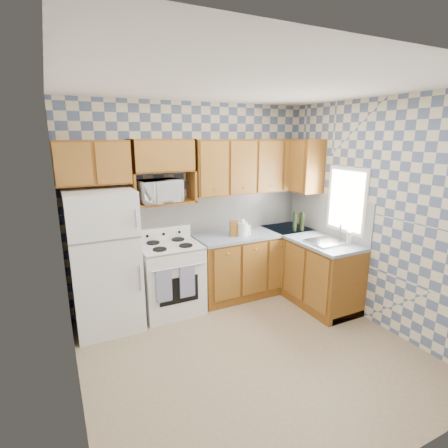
{
  "coord_description": "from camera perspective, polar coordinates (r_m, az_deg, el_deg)",
  "views": [
    {
      "loc": [
        -1.74,
        -2.84,
        2.27
      ],
      "look_at": [
        0.05,
        0.75,
        1.25
      ],
      "focal_mm": 28.0,
      "sensor_mm": 36.0,
      "label": 1
    }
  ],
  "objects": [
    {
      "name": "bottle_0",
      "position": [
        5.15,
        11.46,
        0.37
      ],
      "size": [
        0.06,
        0.06,
        0.28
      ],
      "primitive_type": "cylinder",
      "color": "black",
      "rests_on": "countertop_back"
    },
    {
      "name": "upper_cabinets_right",
      "position": [
        5.26,
        12.3,
        9.35
      ],
      "size": [
        0.33,
        0.7,
        0.74
      ],
      "primitive_type": "cube",
      "color": "brown",
      "rests_on": "right_wall"
    },
    {
      "name": "base_cabinets_right",
      "position": [
        5.15,
        13.43,
        -6.99
      ],
      "size": [
        0.6,
        1.6,
        0.88
      ],
      "primitive_type": "cube",
      "color": "brown",
      "rests_on": "floor"
    },
    {
      "name": "soap_bottle",
      "position": [
        4.7,
        19.73,
        -2.2
      ],
      "size": [
        0.06,
        0.06,
        0.17
      ],
      "primitive_type": "cylinder",
      "color": "silver",
      "rests_on": "countertop_right"
    },
    {
      "name": "back_wall",
      "position": [
        4.86,
        -5.01,
        3.28
      ],
      "size": [
        3.4,
        0.02,
        2.7
      ],
      "primitive_type": "cube",
      "color": "slate",
      "rests_on": "ground"
    },
    {
      "name": "sink",
      "position": [
        4.74,
        16.45,
        -2.82
      ],
      "size": [
        0.48,
        0.4,
        0.03
      ],
      "primitive_type": "cube",
      "color": "#B7B7BC",
      "rests_on": "countertop_right"
    },
    {
      "name": "knife_block",
      "position": [
        4.81,
        1.56,
        -0.74
      ],
      "size": [
        0.12,
        0.12,
        0.21
      ],
      "primitive_type": "cube",
      "rotation": [
        0.0,
        0.0,
        -0.29
      ],
      "color": "brown",
      "rests_on": "countertop_back"
    },
    {
      "name": "window",
      "position": [
        4.82,
        19.38,
        3.65
      ],
      "size": [
        0.02,
        0.66,
        0.86
      ],
      "primitive_type": "cube",
      "color": "white",
      "rests_on": "right_wall"
    },
    {
      "name": "base_cabinets_back",
      "position": [
        5.2,
        4.97,
        -6.39
      ],
      "size": [
        1.75,
        0.6,
        0.88
      ],
      "primitive_type": "cube",
      "color": "brown",
      "rests_on": "floor"
    },
    {
      "name": "electric_kettle",
      "position": [
        4.83,
        3.03,
        -0.86
      ],
      "size": [
        0.15,
        0.15,
        0.19
      ],
      "primitive_type": "cylinder",
      "color": "white",
      "rests_on": "countertop_back"
    },
    {
      "name": "refrigerator",
      "position": [
        4.36,
        -18.95,
        -5.7
      ],
      "size": [
        0.75,
        0.7,
        1.68
      ],
      "primitive_type": "cube",
      "color": "white",
      "rests_on": "floor"
    },
    {
      "name": "floor",
      "position": [
        4.03,
        4.39,
        -20.05
      ],
      "size": [
        3.4,
        3.4,
        0.0
      ],
      "primitive_type": "plane",
      "color": "#837152",
      "rests_on": "ground"
    },
    {
      "name": "bottle_1",
      "position": [
        5.18,
        12.65,
        0.28
      ],
      "size": [
        0.06,
        0.06,
        0.26
      ],
      "primitive_type": "cylinder",
      "color": "black",
      "rests_on": "countertop_back"
    },
    {
      "name": "dish_towel_right",
      "position": [
        4.38,
        -6.0,
        -9.3
      ],
      "size": [
        0.19,
        0.02,
        0.41
      ],
      "primitive_type": "cube",
      "color": "navy",
      "rests_on": "stove_body"
    },
    {
      "name": "upper_cabinets_fridge",
      "position": [
        4.31,
        -20.72,
        9.37
      ],
      "size": [
        0.82,
        0.33,
        0.5
      ],
      "primitive_type": "cube",
      "color": "brown",
      "rests_on": "back_wall"
    },
    {
      "name": "right_wall",
      "position": [
        4.56,
        23.43,
        1.42
      ],
      "size": [
        0.02,
        3.2,
        2.7
      ],
      "primitive_type": "cube",
      "color": "slate",
      "rests_on": "ground"
    },
    {
      "name": "microwave_shelf",
      "position": [
        4.54,
        -9.8,
        3.45
      ],
      "size": [
        0.8,
        0.33,
        0.03
      ],
      "primitive_type": "cube",
      "color": "brown",
      "rests_on": "back_wall"
    },
    {
      "name": "dish_towel_left",
      "position": [
        4.29,
        -9.77,
        -9.93
      ],
      "size": [
        0.19,
        0.02,
        0.41
      ],
      "primitive_type": "cube",
      "color": "navy",
      "rests_on": "stove_body"
    },
    {
      "name": "countertop_right",
      "position": [
        5.0,
        13.68,
        -2.07
      ],
      "size": [
        0.63,
        1.6,
        0.04
      ],
      "primitive_type": "cube",
      "color": "slate",
      "rests_on": "base_cabinets_right"
    },
    {
      "name": "cooktop",
      "position": [
        4.52,
        -8.92,
        -3.5
      ],
      "size": [
        0.76,
        0.65,
        0.02
      ],
      "primitive_type": "cube",
      "color": "silver",
      "rests_on": "stove_body"
    },
    {
      "name": "backsplash_right",
      "position": [
        5.12,
        16.41,
        1.59
      ],
      "size": [
        0.02,
        1.6,
        0.56
      ],
      "primitive_type": "cube",
      "color": "silver",
      "rests_on": "right_wall"
    },
    {
      "name": "backguard",
      "position": [
        4.75,
        -9.98,
        -1.49
      ],
      "size": [
        0.76,
        0.08,
        0.17
      ],
      "primitive_type": "cube",
      "color": "white",
      "rests_on": "cooktop"
    },
    {
      "name": "backsplash_back",
      "position": [
        5.04,
        -0.7,
        1.99
      ],
      "size": [
        2.6,
        0.02,
        0.56
      ],
      "primitive_type": "cube",
      "color": "silver",
      "rests_on": "back_wall"
    },
    {
      "name": "food_containers",
      "position": [
        4.93,
        3.33,
        -0.91
      ],
      "size": [
        0.19,
        0.19,
        0.13
      ],
      "primitive_type": null,
      "color": "silver",
      "rests_on": "countertop_back"
    },
    {
      "name": "bottle_2",
      "position": [
        5.28,
        12.47,
        0.44
      ],
      "size": [
        0.06,
        0.06,
        0.24
      ],
      "primitive_type": "cylinder",
      "color": "#53270C",
      "rests_on": "countertop_back"
    },
    {
      "name": "upper_cabinets_back",
      "position": [
        5.01,
        4.51,
        9.4
      ],
      "size": [
        1.75,
        0.33,
        0.74
      ],
      "primitive_type": "cube",
      "color": "brown",
      "rests_on": "back_wall"
    },
    {
      "name": "stove_body",
      "position": [
        4.68,
        -8.71,
        -8.82
      ],
      "size": [
        0.76,
        0.65,
        0.9
      ],
      "primitive_type": "cube",
      "color": "white",
      "rests_on": "floor"
    },
    {
      "name": "countertop_back",
      "position": [
        5.06,
        5.11,
        -1.52
      ],
      "size": [
        1.77,
        0.63,
        0.04
      ],
      "primitive_type": "cube",
      "color": "slate",
      "rests_on": "base_cabinets_back"
    },
    {
      "name": "microwave",
      "position": [
        4.48,
        -10.51,
        5.31
      ],
      "size": [
        0.55,
        0.41,
        0.28
      ],
      "primitive_type": "imported",
      "rotation": [
        0.0,
        0.0,
        0.13
      ],
      "color": "white",
      "rests_on": "microwave_shelf"
    }
  ]
}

